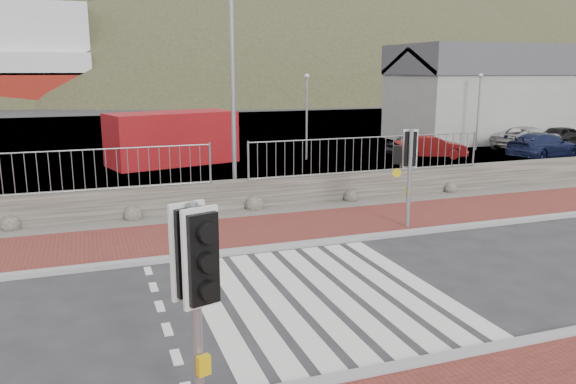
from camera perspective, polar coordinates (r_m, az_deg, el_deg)
name	(u,v)px	position (r m, az deg, el deg)	size (l,w,h in m)	color
ground	(320,295)	(11.11, 3.24, -10.42)	(220.00, 220.00, 0.00)	#28282B
sidewalk_far	(254,232)	(15.10, -3.43, -4.06)	(40.00, 3.00, 0.08)	maroon
kerb_near	(400,368)	(8.68, 11.32, -17.14)	(40.00, 0.25, 0.12)	gray
kerb_far	(272,248)	(13.73, -1.66, -5.68)	(40.00, 0.25, 0.12)	gray
zebra_crossing	(320,295)	(11.10, 3.24, -10.39)	(4.62, 5.60, 0.01)	silver
gravel_strip	(236,215)	(16.97, -5.33, -2.29)	(40.00, 1.50, 0.06)	#59544C
stone_wall	(229,195)	(17.62, -6.01, -0.35)	(40.00, 0.60, 0.90)	#423E36
railing	(229,153)	(17.23, -5.99, 4.00)	(18.07, 0.07, 1.22)	gray
quay	(153,137)	(37.78, -13.52, 5.43)	(120.00, 40.00, 0.50)	#4C4C4F
water	(120,106)	(72.56, -16.68, 8.38)	(220.00, 50.00, 0.05)	#3F4C54
harbor_building	(491,92)	(37.94, 19.89, 9.51)	(12.20, 6.20, 5.80)	#9E9E99
hills_backdrop	(160,229)	(101.66, -12.92, -3.65)	(254.00, 90.00, 100.00)	#2E341F
traffic_signal_near	(195,276)	(6.22, -9.42, -8.39)	(0.47, 0.36, 2.92)	gray
traffic_signal_far	(409,158)	(15.37, 12.19, 3.44)	(0.67, 0.44, 2.76)	gray
streetlight	(237,58)	(18.13, -5.25, 13.41)	(1.76, 0.39, 8.28)	gray
shipping_container	(172,138)	(26.66, -11.67, 5.38)	(5.75, 2.40, 2.40)	#9C1112
car_a	(416,145)	(29.55, 12.84, 4.71)	(1.30, 3.24, 1.10)	black
car_b	(430,147)	(28.73, 14.26, 4.48)	(1.22, 3.49, 1.15)	#5B0D0D
car_c	(543,145)	(30.75, 24.49, 4.33)	(1.74, 4.27, 1.24)	#13193C
car_d	(528,138)	(33.79, 23.17, 5.08)	(2.09, 4.54, 1.26)	#9C9C9C
car_e	(564,136)	(35.89, 26.27, 5.11)	(1.40, 3.47, 1.18)	black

